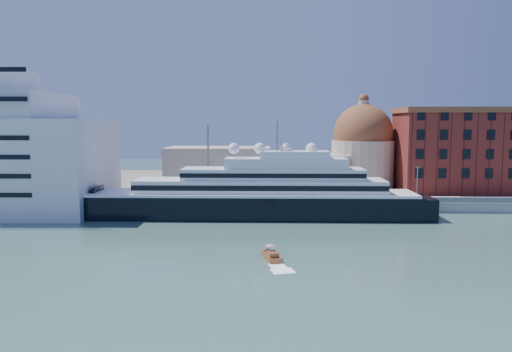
{
  "coord_description": "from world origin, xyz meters",
  "views": [
    {
      "loc": [
        -5.31,
        -87.38,
        21.19
      ],
      "look_at": [
        -7.99,
        18.0,
        9.85
      ],
      "focal_mm": 35.0,
      "sensor_mm": 36.0,
      "label": 1
    }
  ],
  "objects": [
    {
      "name": "warehouse",
      "position": [
        52.0,
        52.0,
        13.79
      ],
      "size": [
        43.0,
        19.0,
        23.25
      ],
      "color": "maroon",
      "rests_on": "land"
    },
    {
      "name": "ground",
      "position": [
        0.0,
        0.0,
        0.0
      ],
      "size": [
        400.0,
        400.0,
        0.0
      ],
      "primitive_type": "plane",
      "color": "#365D54",
      "rests_on": "ground"
    },
    {
      "name": "service_barge",
      "position": [
        -35.93,
        21.35,
        0.74
      ],
      "size": [
        11.46,
        3.94,
        2.57
      ],
      "rotation": [
        0.0,
        0.0,
        -0.01
      ],
      "color": "white",
      "rests_on": "ground"
    },
    {
      "name": "water_taxi",
      "position": [
        -4.84,
        -11.88,
        0.61
      ],
      "size": [
        3.14,
        5.67,
        2.56
      ],
      "rotation": [
        0.0,
        0.0,
        0.26
      ],
      "color": "brown",
      "rests_on": "ground"
    },
    {
      "name": "quay_fence",
      "position": [
        0.0,
        29.5,
        3.1
      ],
      "size": [
        180.0,
        0.1,
        1.2
      ],
      "primitive_type": "cube",
      "color": "slate",
      "rests_on": "quay"
    },
    {
      "name": "church",
      "position": [
        6.39,
        57.72,
        10.91
      ],
      "size": [
        66.0,
        18.0,
        25.5
      ],
      "color": "beige",
      "rests_on": "land"
    },
    {
      "name": "superyacht",
      "position": [
        -11.47,
        23.0,
        4.33
      ],
      "size": [
        83.95,
        11.64,
        25.09
      ],
      "color": "black",
      "rests_on": "ground"
    },
    {
      "name": "quay",
      "position": [
        0.0,
        34.0,
        1.25
      ],
      "size": [
        180.0,
        10.0,
        2.5
      ],
      "primitive_type": "cube",
      "color": "gray",
      "rests_on": "ground"
    },
    {
      "name": "land",
      "position": [
        0.0,
        75.0,
        1.0
      ],
      "size": [
        260.0,
        72.0,
        2.0
      ],
      "primitive_type": "cube",
      "color": "slate",
      "rests_on": "ground"
    },
    {
      "name": "lamp_posts",
      "position": [
        -12.67,
        32.27,
        9.84
      ],
      "size": [
        120.8,
        2.4,
        18.0
      ],
      "color": "slate",
      "rests_on": "quay"
    }
  ]
}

